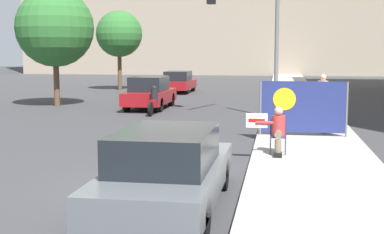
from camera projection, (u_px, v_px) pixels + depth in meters
name	position (u px, v px, depth m)	size (l,w,h in m)	color
ground_plane	(157.00, 192.00, 10.35)	(160.00, 160.00, 0.00)	#38383A
sidewalk_curb	(298.00, 109.00, 24.53)	(3.01, 90.00, 0.18)	#A8A399
seated_protester	(277.00, 129.00, 13.17)	(1.00, 0.77, 1.17)	#474C56
jogger_on_sidewalk	(325.00, 107.00, 16.59)	(0.34, 0.34, 1.62)	#334775
pedestrian_behind	(323.00, 99.00, 18.15)	(0.34, 0.34, 1.76)	black
protest_banner	(303.00, 107.00, 16.01)	(2.60, 0.06, 1.64)	slate
traffic_light_pole	(251.00, 19.00, 21.79)	(3.04, 2.81, 5.65)	slate
parked_car_curbside	(167.00, 169.00, 9.13)	(1.79, 4.59, 1.40)	#565B60
car_on_road_nearest	(150.00, 93.00, 25.24)	(1.74, 4.26, 1.53)	maroon
car_on_road_midblock	(178.00, 82.00, 35.06)	(1.76, 4.11, 1.42)	maroon
motorcycle_on_road	(154.00, 102.00, 23.04)	(0.28, 2.09, 1.25)	maroon
street_tree_near_curb	(55.00, 28.00, 26.02)	(3.80, 3.80, 5.74)	brown
street_tree_midblock	(119.00, 34.00, 37.19)	(3.22, 3.22, 5.52)	brown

